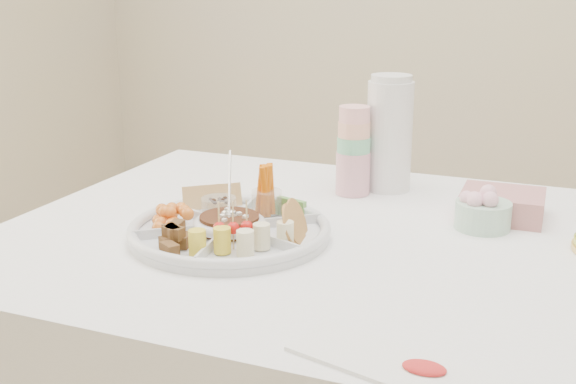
% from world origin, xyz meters
% --- Properties ---
extents(party_tray, '(0.49, 0.49, 0.04)m').
position_xyz_m(party_tray, '(-0.29, -0.10, 0.78)').
color(party_tray, silver).
rests_on(party_tray, dining_table).
extents(bean_dip, '(0.15, 0.15, 0.04)m').
position_xyz_m(bean_dip, '(-0.29, -0.10, 0.79)').
color(bean_dip, '#59321E').
rests_on(bean_dip, party_tray).
extents(tortillas, '(0.13, 0.13, 0.06)m').
position_xyz_m(tortillas, '(-0.16, -0.08, 0.80)').
color(tortillas, '#9B5F3D').
rests_on(tortillas, party_tray).
extents(carrot_cucumber, '(0.16, 0.16, 0.11)m').
position_xyz_m(carrot_cucumber, '(-0.24, 0.02, 0.82)').
color(carrot_cucumber, '#DA6104').
rests_on(carrot_cucumber, party_tray).
extents(pita_raisins, '(0.13, 0.13, 0.05)m').
position_xyz_m(pita_raisins, '(-0.37, 0.00, 0.80)').
color(pita_raisins, tan).
rests_on(pita_raisins, party_tray).
extents(cherries, '(0.14, 0.14, 0.04)m').
position_xyz_m(cherries, '(-0.42, -0.12, 0.79)').
color(cherries, '#FF9B3C').
rests_on(cherries, party_tray).
extents(granola_chunks, '(0.13, 0.13, 0.04)m').
position_xyz_m(granola_chunks, '(-0.34, -0.22, 0.79)').
color(granola_chunks, brown).
rests_on(granola_chunks, party_tray).
extents(banana_tomato, '(0.13, 0.13, 0.08)m').
position_xyz_m(banana_tomato, '(-0.21, -0.20, 0.82)').
color(banana_tomato, '#DCC47F').
rests_on(banana_tomato, party_tray).
extents(cup_stack, '(0.09, 0.09, 0.22)m').
position_xyz_m(cup_stack, '(-0.16, 0.27, 0.87)').
color(cup_stack, silver).
rests_on(cup_stack, dining_table).
extents(thermos, '(0.12, 0.12, 0.27)m').
position_xyz_m(thermos, '(-0.10, 0.34, 0.90)').
color(thermos, white).
rests_on(thermos, dining_table).
extents(flower_bowl, '(0.14, 0.14, 0.08)m').
position_xyz_m(flower_bowl, '(0.15, 0.14, 0.80)').
color(flower_bowl, '#AADAC6').
rests_on(flower_bowl, dining_table).
extents(napkin_stack, '(0.17, 0.15, 0.06)m').
position_xyz_m(napkin_stack, '(0.18, 0.23, 0.79)').
color(napkin_stack, '#B97575').
rests_on(napkin_stack, dining_table).
extents(placemat, '(0.31, 0.17, 0.01)m').
position_xyz_m(placemat, '(0.13, -0.45, 0.76)').
color(placemat, white).
rests_on(placemat, dining_table).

